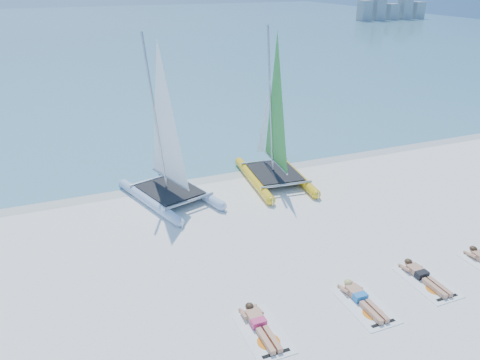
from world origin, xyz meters
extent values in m
plane|color=white|center=(0.00, 0.00, 0.00)|extent=(140.00, 140.00, 0.00)
cube|color=#73B0C0|center=(0.00, 63.00, 0.01)|extent=(140.00, 115.00, 0.01)
cube|color=silver|center=(0.00, 5.50, 0.00)|extent=(140.00, 1.40, 0.01)
cube|color=#8C969B|center=(48.00, 62.00, 1.75)|extent=(2.00, 2.00, 3.50)
cube|color=#8C969B|center=(51.00, 62.00, 2.50)|extent=(2.00, 2.00, 5.00)
cube|color=#8C969B|center=(54.00, 62.00, 1.40)|extent=(2.00, 2.00, 2.80)
cube|color=#8C969B|center=(57.00, 62.00, 2.10)|extent=(2.00, 2.00, 4.20)
cube|color=#8C969B|center=(60.00, 62.00, 1.50)|extent=(2.00, 2.00, 3.00)
cylinder|color=#BDDAF8|center=(-3.54, 3.72, 0.18)|extent=(1.60, 4.09, 0.37)
cone|color=#BDDAF8|center=(-4.23, 5.92, 0.18)|extent=(0.49, 0.61, 0.35)
cylinder|color=#BDDAF8|center=(-1.76, 4.28, 0.18)|extent=(1.60, 4.09, 0.37)
cone|color=#BDDAF8|center=(-2.45, 6.47, 0.18)|extent=(0.49, 0.61, 0.35)
cube|color=black|center=(-2.65, 4.00, 0.40)|extent=(2.40, 2.72, 0.03)
cylinder|color=#AEB0B5|center=(-2.88, 4.71, 3.26)|extent=(0.41, 1.07, 5.74)
cylinder|color=yellow|center=(0.91, 4.11, 0.19)|extent=(0.76, 4.21, 0.37)
cone|color=yellow|center=(1.12, 6.41, 0.19)|extent=(0.40, 0.57, 0.35)
cylinder|color=yellow|center=(2.77, 3.93, 0.19)|extent=(0.76, 4.21, 0.37)
cone|color=yellow|center=(2.99, 6.23, 0.19)|extent=(0.40, 0.57, 0.35)
cube|color=black|center=(1.84, 4.02, 0.40)|extent=(2.01, 2.46, 0.03)
cylinder|color=#AEB0B5|center=(1.91, 4.77, 3.28)|extent=(0.19, 1.11, 5.78)
cube|color=white|center=(-2.43, -4.09, 0.01)|extent=(1.00, 1.85, 0.02)
cube|color=tan|center=(-2.43, -3.66, 0.12)|extent=(0.36, 0.55, 0.17)
cube|color=#D83367|center=(-2.43, -3.86, 0.12)|extent=(0.37, 0.22, 0.17)
cube|color=tan|center=(-2.43, -4.46, 0.09)|extent=(0.31, 0.85, 0.13)
sphere|color=tan|center=(-2.43, -3.29, 0.16)|extent=(0.21, 0.21, 0.21)
ellipsoid|color=#342213|center=(-2.43, -3.28, 0.20)|extent=(0.22, 0.24, 0.15)
cube|color=white|center=(0.50, -4.18, 0.01)|extent=(1.00, 1.85, 0.02)
cube|color=tan|center=(0.50, -3.75, 0.12)|extent=(0.36, 0.55, 0.17)
cube|color=#2372BB|center=(0.50, -3.95, 0.12)|extent=(0.37, 0.22, 0.17)
cube|color=tan|center=(0.50, -4.55, 0.09)|extent=(0.31, 0.85, 0.13)
sphere|color=tan|center=(0.50, -3.38, 0.16)|extent=(0.21, 0.21, 0.21)
ellipsoid|color=#D2BA63|center=(0.50, -3.37, 0.20)|extent=(0.22, 0.24, 0.15)
cube|color=white|center=(2.73, -4.00, 0.01)|extent=(1.00, 1.85, 0.02)
cube|color=tan|center=(2.73, -3.57, 0.12)|extent=(0.36, 0.55, 0.17)
cube|color=black|center=(2.73, -3.77, 0.12)|extent=(0.37, 0.22, 0.17)
cube|color=tan|center=(2.73, -4.37, 0.09)|extent=(0.31, 0.85, 0.13)
sphere|color=tan|center=(2.73, -3.20, 0.16)|extent=(0.21, 0.21, 0.21)
ellipsoid|color=#342213|center=(2.73, -3.19, 0.20)|extent=(0.22, 0.24, 0.15)
sphere|color=tan|center=(5.08, -3.39, 0.16)|extent=(0.21, 0.21, 0.21)
ellipsoid|color=#342213|center=(5.08, -3.38, 0.20)|extent=(0.22, 0.24, 0.15)
camera|label=1|loc=(-6.28, -12.12, 8.04)|focal=35.00mm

